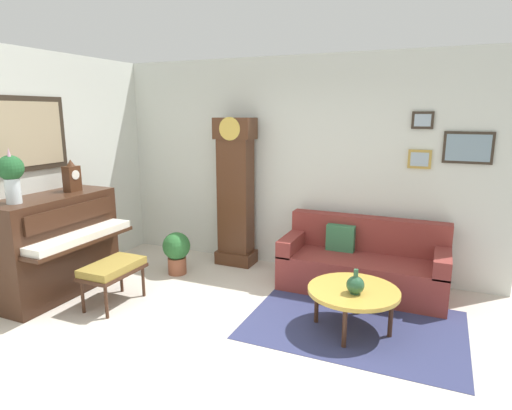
% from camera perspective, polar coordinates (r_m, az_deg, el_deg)
% --- Properties ---
extents(ground_plane, '(6.40, 6.00, 0.10)m').
position_cam_1_polar(ground_plane, '(4.14, -6.29, -19.03)').
color(ground_plane, beige).
extents(wall_back, '(5.30, 0.13, 2.80)m').
position_cam_1_polar(wall_back, '(5.77, 5.39, 5.34)').
color(wall_back, silver).
rests_on(wall_back, ground_plane).
extents(area_rug, '(2.10, 1.50, 0.01)m').
position_cam_1_polar(area_rug, '(4.58, 12.91, -15.22)').
color(area_rug, navy).
rests_on(area_rug, ground_plane).
extents(piano, '(0.87, 1.44, 1.17)m').
position_cam_1_polar(piano, '(5.49, -25.10, -4.79)').
color(piano, '#3D2316').
rests_on(piano, ground_plane).
extents(piano_bench, '(0.42, 0.70, 0.48)m').
position_cam_1_polar(piano_bench, '(5.00, -18.50, -8.12)').
color(piano_bench, '#3D2316').
rests_on(piano_bench, ground_plane).
extents(grandfather_clock, '(0.52, 0.34, 2.03)m').
position_cam_1_polar(grandfather_clock, '(5.88, -2.72, 1.19)').
color(grandfather_clock, '#4C2B19').
rests_on(grandfather_clock, ground_plane).
extents(couch, '(1.90, 0.80, 0.84)m').
position_cam_1_polar(couch, '(5.33, 13.99, -7.62)').
color(couch, maroon).
rests_on(couch, ground_plane).
extents(coffee_table, '(0.88, 0.88, 0.42)m').
position_cam_1_polar(coffee_table, '(4.32, 12.82, -11.20)').
color(coffee_table, gold).
rests_on(coffee_table, ground_plane).
extents(mantel_clock, '(0.13, 0.18, 0.38)m').
position_cam_1_polar(mantel_clock, '(5.55, -23.28, 3.45)').
color(mantel_clock, '#4C2B19').
rests_on(mantel_clock, piano).
extents(flower_vase, '(0.26, 0.26, 0.58)m').
position_cam_1_polar(flower_vase, '(5.04, -29.79, 3.67)').
color(flower_vase, silver).
rests_on(flower_vase, piano).
extents(green_jug, '(0.17, 0.17, 0.24)m').
position_cam_1_polar(green_jug, '(4.18, 13.07, -10.30)').
color(green_jug, '#234C33').
rests_on(green_jug, coffee_table).
extents(potted_plant, '(0.36, 0.36, 0.56)m').
position_cam_1_polar(potted_plant, '(5.74, -10.51, -5.92)').
color(potted_plant, '#935138').
rests_on(potted_plant, ground_plane).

